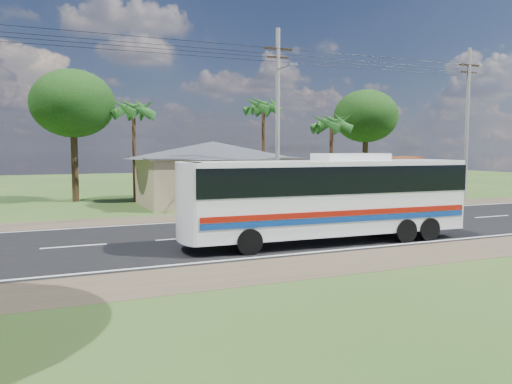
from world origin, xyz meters
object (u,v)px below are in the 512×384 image
(coach_bus, at_px, (329,192))
(motorcycle, at_px, (346,200))
(person, at_px, (438,193))
(waiting_shed, at_px, (391,165))

(coach_bus, height_order, motorcycle, coach_bus)
(person, bearing_deg, waiting_shed, -72.28)
(waiting_shed, bearing_deg, coach_bus, -136.29)
(waiting_shed, relative_size, coach_bus, 0.43)
(coach_bus, xyz_separation_m, person, (13.98, 8.87, -1.23))
(motorcycle, xyz_separation_m, person, (6.65, -1.10, 0.37))
(motorcycle, bearing_deg, coach_bus, 160.84)
(coach_bus, bearing_deg, motorcycle, 55.76)
(motorcycle, height_order, person, person)
(person, bearing_deg, motorcycle, -25.34)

